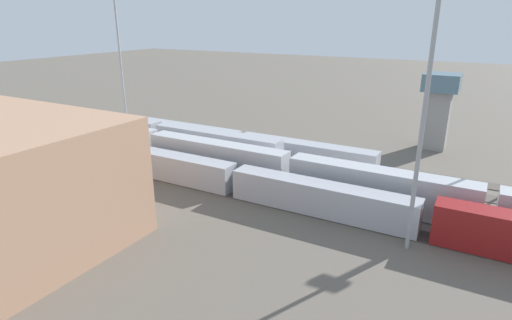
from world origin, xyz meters
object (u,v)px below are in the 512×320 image
Objects in this scene: train_on_track_2 at (111,128)px; light_mast_1 at (431,60)px; control_tower at (439,105)px; train_on_track_4 at (308,195)px; train_on_track_1 at (185,135)px; train_on_track_3 at (216,158)px; light_mast_2 at (117,29)px.

light_mast_1 is (-57.01, 13.13, 16.37)m from train_on_track_2.
control_tower is (-54.17, -25.99, 5.22)m from train_on_track_2.
train_on_track_4 is 37.67m from control_tower.
control_tower is (-40.60, -20.99, 5.83)m from train_on_track_1.
train_on_track_2 is at bearing -10.25° from train_on_track_3.
control_tower is (-26.51, -30.99, 5.23)m from train_on_track_3.
train_on_track_4 is 0.93× the size of train_on_track_2.
train_on_track_1 is at bearing -35.36° from train_on_track_3.
light_mast_1 is 2.26× the size of control_tower.
control_tower is at bearing -104.86° from train_on_track_4.
light_mast_2 is (53.57, -22.30, 18.30)m from train_on_track_4.
train_on_track_4 is 45.73m from train_on_track_2.
train_on_track_3 reaches higher than train_on_track_1.
train_on_track_3 is (16.96, -5.00, 0.51)m from train_on_track_4.
train_on_track_2 is (13.57, 5.00, 0.61)m from train_on_track_1.
light_mast_2 reaches higher than train_on_track_2.
train_on_track_2 is 23.40m from light_mast_2.
light_mast_1 reaches higher than train_on_track_3.
train_on_track_2 reaches higher than train_on_track_4.
train_on_track_3 is at bearing 169.75° from train_on_track_2.
train_on_track_3 is 44.23m from light_mast_2.
control_tower is at bearing -167.76° from light_mast_2.
train_on_track_4 is 0.55× the size of train_on_track_3.
light_mast_1 reaches higher than train_on_track_2.
train_on_track_1 is (14.09, -10.00, -0.60)m from train_on_track_3.
light_mast_1 is at bearing 158.92° from light_mast_2.
control_tower reaches higher than train_on_track_3.
light_mast_1 is at bearing 165.85° from train_on_track_4.
light_mast_1 reaches higher than train_on_track_4.
light_mast_1 reaches higher than control_tower.
control_tower is (-63.12, -13.69, -12.57)m from light_mast_2.
train_on_track_4 is 2.02× the size of light_mast_2.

